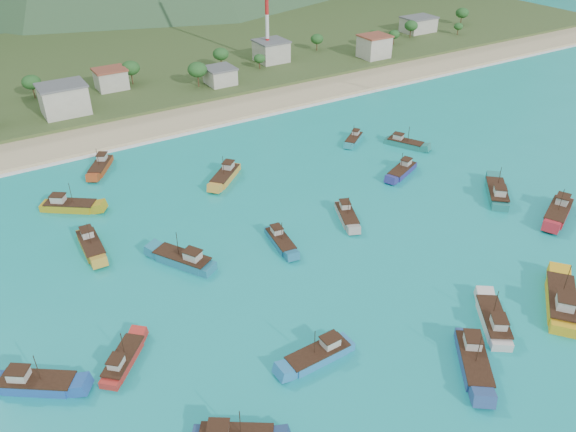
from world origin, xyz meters
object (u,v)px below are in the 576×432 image
boat_26 (225,176)px  boat_1 (101,167)px  boat_14 (493,322)px  boat_3 (354,139)px  boat_12 (91,245)px  boat_2 (123,361)px  boat_27 (280,241)px  boat_16 (36,384)px  boat_25 (473,361)px  boat_11 (184,260)px  boat_5 (405,144)px  boat_13 (347,216)px  boat_6 (558,212)px  boat_10 (70,206)px  boat_24 (402,171)px  boat_21 (561,302)px  boat_8 (319,355)px  boat_7 (497,193)px

boat_26 → boat_1: bearing=7.3°
boat_14 → boat_3: bearing=105.9°
boat_12 → boat_26: 33.68m
boat_2 → boat_27: 35.48m
boat_12 → boat_27: (29.26, -16.22, -0.15)m
boat_14 → boat_16: size_ratio=0.99×
boat_14 → boat_25: size_ratio=0.94×
boat_3 → boat_11: size_ratio=0.70×
boat_1 → boat_27: (19.14, -46.03, -0.09)m
boat_5 → boat_27: 51.03m
boat_16 → boat_13: bearing=136.9°
boat_1 → boat_14: (34.98, -80.49, 0.06)m
boat_6 → boat_27: bearing=43.3°
boat_10 → boat_16: bearing=17.6°
boat_6 → boat_24: bearing=0.1°
boat_2 → boat_10: 45.37m
boat_11 → boat_21: (44.84, -40.57, 0.19)m
boat_3 → boat_11: 60.77m
boat_13 → boat_27: size_ratio=1.04×
boat_2 → boat_13: boat_13 is taller
boat_11 → boat_24: 54.15m
boat_14 → boat_16: 63.81m
boat_11 → boat_27: bearing=-42.2°
boat_13 → boat_14: size_ratio=0.93×
boat_8 → boat_13: size_ratio=1.06×
boat_12 → boat_2: bearing=84.9°
boat_5 → boat_25: (-39.67, -58.38, 0.19)m
boat_25 → boat_5: bearing=-87.3°
boat_2 → boat_27: boat_2 is taller
boat_7 → boat_3: bearing=144.5°
boat_11 → boat_12: size_ratio=1.08×
boat_7 → boat_21: bearing=-80.9°
boat_26 → boat_12: bearing=67.3°
boat_21 → boat_25: bearing=-125.5°
boat_12 → boat_26: boat_26 is taller
boat_5 → boat_24: 14.79m
boat_5 → boat_16: (-90.69, -31.48, 0.12)m
boat_2 → boat_26: size_ratio=0.85×
boat_7 → boat_10: boat_7 is taller
boat_10 → boat_25: size_ratio=0.97×
boat_10 → boat_21: (56.96, -69.01, 0.24)m
boat_11 → boat_13: size_ratio=1.18×
boat_5 → boat_26: 45.06m
boat_6 → boat_12: (-79.76, 36.23, -0.13)m
boat_12 → boat_16: 31.31m
boat_12 → boat_21: (57.00, -53.34, 0.28)m
boat_5 → boat_12: boat_12 is taller
boat_10 → boat_14: bearing=70.2°
boat_5 → boat_2: bearing=-4.7°
boat_2 → boat_6: (83.38, -6.68, 0.27)m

